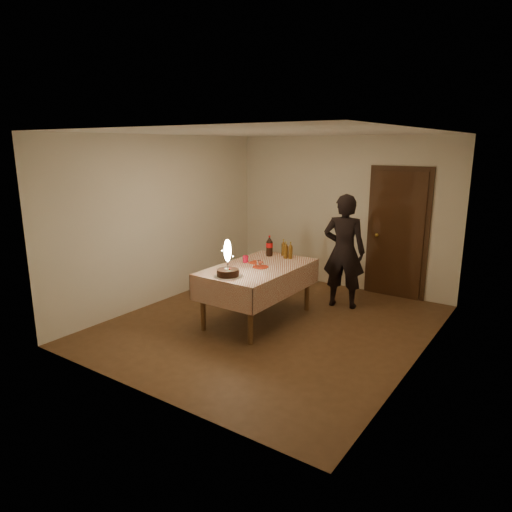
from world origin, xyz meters
name	(u,v)px	position (x,y,z in m)	size (l,w,h in m)	color
ground	(270,324)	(0.00, 0.00, 0.00)	(4.00, 4.50, 0.01)	brown
room_shell	(276,206)	(0.03, 0.08, 1.65)	(4.04, 4.54, 2.62)	silver
dining_table	(258,273)	(-0.25, 0.06, 0.69)	(1.02, 1.72, 0.79)	brown
birthday_cake	(228,268)	(-0.29, -0.57, 0.91)	(0.36, 0.36, 0.49)	white
red_plate	(260,267)	(-0.20, 0.04, 0.80)	(0.22, 0.22, 0.01)	red
red_cup	(245,259)	(-0.52, 0.14, 0.84)	(0.08, 0.08, 0.10)	#A90B23
clear_cup	(259,264)	(-0.22, 0.04, 0.84)	(0.07, 0.07, 0.09)	white
napkin_stack	(256,262)	(-0.37, 0.18, 0.80)	(0.15, 0.15, 0.02)	#B23014
cola_bottle	(269,246)	(-0.45, 0.67, 0.95)	(0.10, 0.10, 0.32)	black
amber_bottle_left	(283,248)	(-0.29, 0.81, 0.91)	(0.06, 0.06, 0.25)	#5C3A0F
amber_bottle_right	(290,251)	(-0.10, 0.70, 0.91)	(0.06, 0.06, 0.25)	#5C3A0F
amber_bottle_mid	(286,251)	(-0.17, 0.68, 0.91)	(0.06, 0.06, 0.25)	#5C3A0F
photographer	(344,251)	(0.50, 1.27, 0.88)	(0.71, 0.55, 1.75)	black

